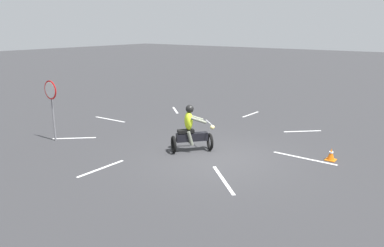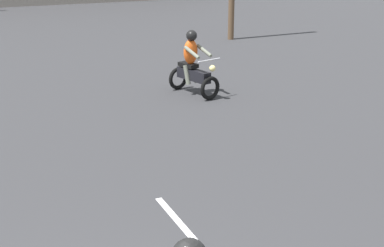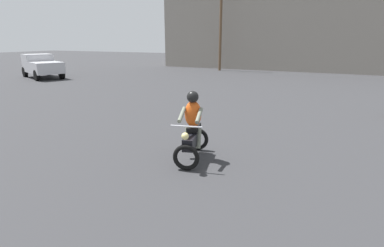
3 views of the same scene
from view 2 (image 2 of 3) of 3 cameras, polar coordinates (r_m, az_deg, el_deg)
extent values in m
torus|color=black|center=(13.35, 1.94, 3.79)|extent=(0.61, 0.24, 0.60)
torus|color=black|center=(14.32, -1.49, 4.84)|extent=(0.61, 0.24, 0.60)
cube|color=black|center=(13.77, 0.17, 5.22)|extent=(0.50, 1.13, 0.28)
cube|color=black|center=(13.89, -0.41, 6.27)|extent=(0.39, 0.61, 0.10)
cylinder|color=silver|center=(13.22, 1.83, 6.76)|extent=(0.69, 0.21, 0.04)
sphere|color=#F2E08C|center=(13.16, 2.19, 5.90)|extent=(0.19, 0.19, 0.16)
ellipsoid|color=#EA5919|center=(13.74, -0.15, 7.66)|extent=(0.46, 0.37, 0.64)
cylinder|color=slate|center=(13.38, 0.00, 7.57)|extent=(0.22, 0.55, 0.27)
cylinder|color=slate|center=(13.63, 1.31, 7.78)|extent=(0.22, 0.55, 0.27)
cylinder|color=slate|center=(13.76, -0.55, 5.21)|extent=(0.18, 0.27, 0.51)
cylinder|color=slate|center=(13.94, 0.35, 5.38)|extent=(0.18, 0.27, 0.51)
sphere|color=black|center=(13.64, -0.04, 9.37)|extent=(0.34, 0.34, 0.28)
cube|color=silver|center=(7.63, -1.19, -10.70)|extent=(0.12, 1.77, 0.01)
camera|label=1|loc=(14.34, -51.64, 13.88)|focal=35.00mm
camera|label=3|loc=(10.58, 30.60, 11.08)|focal=28.00mm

